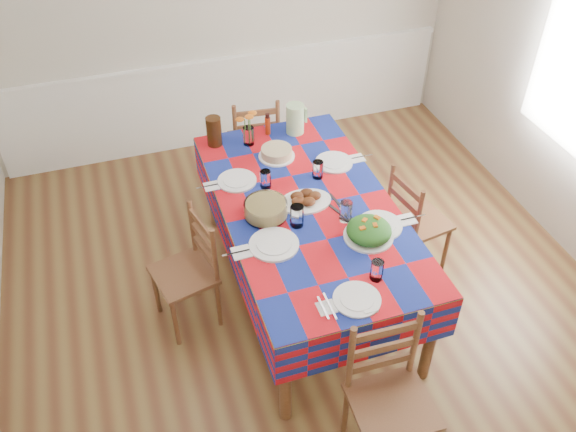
# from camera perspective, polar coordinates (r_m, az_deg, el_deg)

# --- Properties ---
(room) EXTENTS (4.58, 5.08, 2.78)m
(room) POSITION_cam_1_polar(r_m,az_deg,el_deg) (3.76, 2.79, 4.69)
(room) COLOR brown
(room) RESTS_ON ground
(wainscot) EXTENTS (4.41, 0.06, 0.92)m
(wainscot) POSITION_cam_1_polar(r_m,az_deg,el_deg) (6.23, -5.60, 11.01)
(wainscot) COLOR white
(wainscot) RESTS_ON room
(dining_table) EXTENTS (1.18, 2.19, 0.85)m
(dining_table) POSITION_cam_1_polar(r_m,az_deg,el_deg) (4.30, 1.86, 0.00)
(dining_table) COLOR brown
(dining_table) RESTS_ON room
(setting_near_head) EXTENTS (0.46, 0.31, 0.14)m
(setting_near_head) POSITION_cam_1_polar(r_m,az_deg,el_deg) (3.65, 7.05, -6.77)
(setting_near_head) COLOR white
(setting_near_head) RESTS_ON dining_table
(setting_left_near) EXTENTS (0.59, 0.35, 0.16)m
(setting_left_near) POSITION_cam_1_polar(r_m,az_deg,el_deg) (3.96, -0.63, -1.70)
(setting_left_near) COLOR white
(setting_left_near) RESTS_ON dining_table
(setting_left_far) EXTENTS (0.52, 0.31, 0.14)m
(setting_left_far) POSITION_cam_1_polar(r_m,az_deg,el_deg) (4.42, -3.93, 3.36)
(setting_left_far) COLOR white
(setting_left_far) RESTS_ON dining_table
(setting_right_near) EXTENTS (0.57, 0.33, 0.15)m
(setting_right_near) POSITION_cam_1_polar(r_m,az_deg,el_deg) (4.10, 7.53, -0.36)
(setting_right_near) COLOR white
(setting_right_near) RESTS_ON dining_table
(setting_right_far) EXTENTS (0.54, 0.31, 0.14)m
(setting_right_far) POSITION_cam_1_polar(r_m,az_deg,el_deg) (4.57, 3.87, 4.82)
(setting_right_far) COLOR white
(setting_right_far) RESTS_ON dining_table
(meat_platter) EXTENTS (0.37, 0.27, 0.07)m
(meat_platter) POSITION_cam_1_polar(r_m,az_deg,el_deg) (4.24, 1.61, 1.57)
(meat_platter) COLOR white
(meat_platter) RESTS_ON dining_table
(salad_platter) EXTENTS (0.33, 0.33, 0.14)m
(salad_platter) POSITION_cam_1_polar(r_m,az_deg,el_deg) (3.99, 7.58, -1.40)
(salad_platter) COLOR white
(salad_platter) RESTS_ON dining_table
(pasta_bowl) EXTENTS (0.30, 0.30, 0.11)m
(pasta_bowl) POSITION_cam_1_polar(r_m,az_deg,el_deg) (4.12, -2.09, 0.64)
(pasta_bowl) COLOR white
(pasta_bowl) RESTS_ON dining_table
(cake) EXTENTS (0.28, 0.28, 0.08)m
(cake) POSITION_cam_1_polar(r_m,az_deg,el_deg) (4.68, -1.08, 5.92)
(cake) COLOR white
(cake) RESTS_ON dining_table
(serving_utensils) EXTENTS (0.14, 0.31, 0.01)m
(serving_utensils) POSITION_cam_1_polar(r_m,az_deg,el_deg) (4.22, 4.65, 0.80)
(serving_utensils) COLOR black
(serving_utensils) RESTS_ON dining_table
(flower_vase) EXTENTS (0.18, 0.15, 0.29)m
(flower_vase) POSITION_cam_1_polar(r_m,az_deg,el_deg) (4.79, -3.74, 7.93)
(flower_vase) COLOR white
(flower_vase) RESTS_ON dining_table
(hot_sauce) EXTENTS (0.04, 0.04, 0.19)m
(hot_sauce) POSITION_cam_1_polar(r_m,az_deg,el_deg) (4.92, -1.92, 8.62)
(hot_sauce) COLOR #A8310D
(hot_sauce) RESTS_ON dining_table
(green_pitcher) EXTENTS (0.14, 0.14, 0.25)m
(green_pitcher) POSITION_cam_1_polar(r_m,az_deg,el_deg) (4.92, 0.67, 9.08)
(green_pitcher) COLOR #ACDE9C
(green_pitcher) RESTS_ON dining_table
(tea_pitcher) EXTENTS (0.12, 0.12, 0.24)m
(tea_pitcher) POSITION_cam_1_polar(r_m,az_deg,el_deg) (4.81, -6.94, 7.87)
(tea_pitcher) COLOR black
(tea_pitcher) RESTS_ON dining_table
(name_card) EXTENTS (0.09, 0.03, 0.02)m
(name_card) POSITION_cam_1_polar(r_m,az_deg,el_deg) (3.57, 7.75, -8.83)
(name_card) COLOR white
(name_card) RESTS_ON dining_table
(chair_near) EXTENTS (0.47, 0.45, 1.03)m
(chair_near) POSITION_cam_1_polar(r_m,az_deg,el_deg) (3.66, 9.41, -16.53)
(chair_near) COLOR brown
(chair_near) RESTS_ON room
(chair_far) EXTENTS (0.47, 0.45, 0.97)m
(chair_far) POSITION_cam_1_polar(r_m,az_deg,el_deg) (5.51, -3.12, 6.74)
(chair_far) COLOR brown
(chair_far) RESTS_ON room
(chair_left) EXTENTS (0.48, 0.49, 0.94)m
(chair_left) POSITION_cam_1_polar(r_m,az_deg,el_deg) (4.36, -9.26, -5.21)
(chair_left) COLOR brown
(chair_left) RESTS_ON room
(chair_right) EXTENTS (0.46, 0.47, 0.94)m
(chair_right) POSITION_cam_1_polar(r_m,az_deg,el_deg) (4.79, 11.76, -0.55)
(chair_right) COLOR brown
(chair_right) RESTS_ON room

